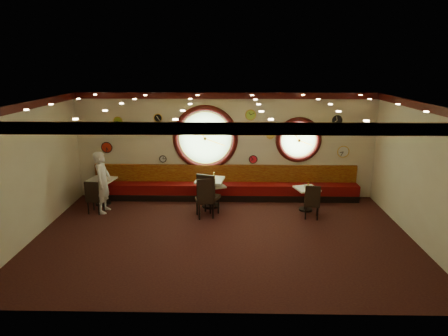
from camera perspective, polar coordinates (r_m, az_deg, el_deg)
floor at (r=9.72m, az=-0.14°, el=-9.81°), size 9.00×6.00×0.00m
ceiling at (r=8.86m, az=-0.16°, el=9.32°), size 9.00×6.00×0.02m
wall_back at (r=12.08m, az=0.18°, el=3.16°), size 9.00×0.02×3.20m
wall_front at (r=6.33m, az=-0.78°, el=-8.06°), size 9.00×0.02×3.20m
wall_left at (r=10.30m, az=-26.05°, el=-0.48°), size 0.02×6.00×3.20m
wall_right at (r=10.12m, az=26.25°, el=-0.76°), size 0.02×6.00×3.20m
molding_back at (r=11.81m, az=0.18°, el=10.30°), size 9.00×0.10×0.18m
molding_front at (r=5.95m, az=-0.82°, el=5.64°), size 9.00×0.10×0.18m
molding_left at (r=10.02m, az=-26.79°, el=7.87°), size 0.10×6.00×0.18m
molding_right at (r=9.84m, az=27.00°, el=7.74°), size 0.10×6.00×0.18m
banquette_base at (r=12.21m, az=0.15°, el=-4.02°), size 8.00×0.55×0.20m
banquette_seat at (r=12.13m, az=0.15°, el=-2.90°), size 8.00×0.55×0.30m
banquette_back at (r=12.22m, az=0.17°, el=-0.80°), size 8.00×0.10×0.55m
porthole_left_glass at (r=12.05m, az=-2.68°, el=4.33°), size 1.66×0.02×1.66m
porthole_left_frame at (r=12.03m, az=-2.69°, el=4.32°), size 1.98×0.18×1.98m
porthole_left_ring at (r=12.00m, az=-2.70°, el=4.29°), size 1.61×0.03×1.61m
porthole_right_glass at (r=12.20m, az=10.60°, el=3.98°), size 1.10×0.02×1.10m
porthole_right_frame at (r=12.18m, az=10.61°, el=3.96°), size 1.38×0.18×1.38m
porthole_right_ring at (r=12.15m, az=10.63°, el=3.94°), size 1.09×0.03×1.09m
wall_clock_0 at (r=12.52m, az=16.65°, el=2.25°), size 0.34×0.03×0.34m
wall_clock_1 at (r=12.63m, az=-16.40°, el=2.84°), size 0.32×0.03×0.32m
wall_clock_2 at (r=12.29m, az=15.85°, el=6.59°), size 0.28×0.03×0.28m
wall_clock_3 at (r=12.02m, az=6.64°, el=4.71°), size 0.22×0.03×0.22m
wall_clock_4 at (r=12.14m, az=4.19°, el=1.25°), size 0.24×0.03×0.24m
wall_clock_5 at (r=12.38m, az=-14.89°, el=6.48°), size 0.26×0.03×0.26m
wall_clock_6 at (r=12.31m, az=-8.71°, el=1.30°), size 0.20×0.03×0.20m
wall_clock_7 at (r=12.09m, az=-9.41°, el=7.06°), size 0.24×0.03×0.24m
wall_clock_8 at (r=11.89m, az=3.83°, el=7.58°), size 0.30×0.03×0.30m
table_a at (r=12.19m, az=-17.03°, el=-2.81°), size 0.82×0.82×0.77m
table_b at (r=11.46m, az=-2.01°, el=-3.07°), size 0.86×0.86×0.83m
table_c at (r=11.49m, az=-1.55°, el=-3.60°), size 0.79×0.79×0.66m
table_d at (r=11.45m, az=11.68°, el=-3.98°), size 0.74×0.74×0.66m
chair_a at (r=11.50m, az=-18.13°, el=-3.71°), size 0.45×0.45×0.58m
chair_b at (r=10.61m, az=-2.66°, el=-3.92°), size 0.57×0.57×0.70m
chair_c at (r=10.71m, az=-2.40°, el=-3.48°), size 0.64×0.64×0.74m
chair_d at (r=10.83m, az=12.51°, el=-4.44°), size 0.46×0.46×0.59m
condiment_a_salt at (r=12.15m, az=-17.51°, el=-1.27°), size 0.03×0.03×0.09m
condiment_b_salt at (r=11.40m, az=-2.56°, el=-1.31°), size 0.03×0.03×0.09m
condiment_c_salt at (r=11.44m, az=-1.65°, el=-2.17°), size 0.03×0.03×0.09m
condiment_d_salt at (r=11.41m, az=11.44°, el=-2.48°), size 0.04×0.04×0.10m
condiment_a_pepper at (r=12.02m, az=-17.01°, el=-1.39°), size 0.03×0.03×0.10m
condiment_b_pepper at (r=11.27m, az=-2.03°, el=-1.45°), size 0.04×0.04×0.11m
condiment_c_pepper at (r=11.39m, az=-1.44°, el=-2.20°), size 0.04×0.04×0.11m
condiment_d_pepper at (r=11.37m, az=11.88°, el=-2.60°), size 0.03×0.03×0.09m
condiment_a_bottle at (r=12.10m, az=-16.86°, el=-1.08°), size 0.05×0.05×0.18m
condiment_b_bottle at (r=11.44m, az=-1.42°, el=-1.04°), size 0.05×0.05×0.17m
condiment_c_bottle at (r=11.44m, az=-0.88°, el=-1.95°), size 0.05×0.05×0.17m
condiment_d_bottle at (r=11.44m, az=11.94°, el=-2.31°), size 0.05×0.05×0.16m
waiter at (r=11.47m, az=-16.95°, el=-1.95°), size 0.44×0.65×1.72m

